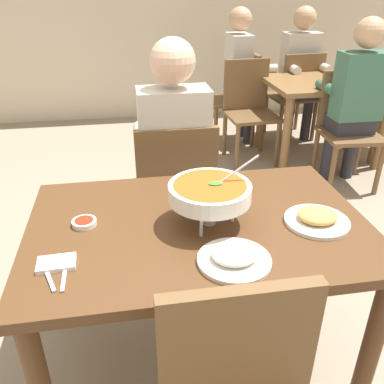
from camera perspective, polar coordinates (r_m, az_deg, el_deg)
name	(u,v)px	position (r m, az deg, el deg)	size (l,w,h in m)	color
ground_plane	(197,358)	(2.03, 0.76, -22.16)	(16.00, 16.00, 0.00)	gray
dining_table_main	(198,246)	(1.60, 0.90, -7.56)	(1.27, 0.84, 0.74)	#51331C
chair_diner_main	(175,190)	(2.25, -2.35, 0.28)	(0.44, 0.44, 0.90)	brown
diner_main	(174,148)	(2.19, -2.58, 6.17)	(0.40, 0.45, 1.31)	#2D2D38
curry_bowl	(210,193)	(1.47, 2.50, -0.07)	(0.33, 0.30, 0.26)	silver
rice_plate	(234,257)	(1.33, 5.92, -9.03)	(0.24, 0.24, 0.06)	white
appetizer_plate	(317,218)	(1.59, 17.06, -3.54)	(0.24, 0.24, 0.06)	white
sauce_dish	(84,222)	(1.57, -14.80, -4.12)	(0.09, 0.09, 0.02)	white
napkin_folded	(56,263)	(1.39, -18.39, -9.43)	(0.12, 0.08, 0.02)	white
fork_utensil	(48,275)	(1.35, -19.46, -10.87)	(0.01, 0.17, 0.01)	silver
spoon_utensil	(65,273)	(1.35, -17.34, -10.78)	(0.01, 0.17, 0.01)	silver
dining_table_far	(322,95)	(3.97, 17.65, 12.78)	(1.00, 0.80, 0.74)	brown
chair_bg_left	(241,93)	(4.28, 6.85, 13.55)	(0.46, 0.46, 0.90)	brown
chair_bg_middle	(296,92)	(4.43, 14.36, 13.39)	(0.47, 0.47, 0.90)	brown
chair_bg_right	(347,122)	(3.57, 20.84, 9.06)	(0.48, 0.48, 0.90)	brown
chair_bg_corner	(249,105)	(3.87, 7.93, 11.94)	(0.46, 0.46, 0.90)	brown
patron_bg_left	(242,69)	(4.25, 6.94, 16.73)	(0.45, 0.40, 1.31)	#2D2D38
patron_bg_middle	(301,67)	(4.44, 14.93, 16.49)	(0.40, 0.45, 1.31)	#2D2D38
patron_bg_right	(356,95)	(3.47, 21.86, 12.49)	(0.40, 0.45, 1.31)	#2D2D38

